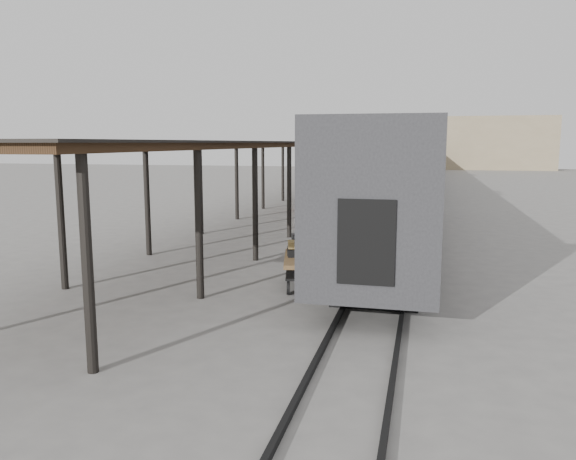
# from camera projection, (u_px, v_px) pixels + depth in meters

# --- Properties ---
(ground) EXTENTS (160.00, 160.00, 0.00)m
(ground) POSITION_uv_depth(u_px,v_px,m) (270.00, 283.00, 16.51)
(ground) COLOR slate
(ground) RESTS_ON ground
(train) EXTENTS (3.45, 76.01, 4.01)m
(train) POSITION_uv_depth(u_px,v_px,m) (412.00, 159.00, 47.78)
(train) COLOR silver
(train) RESTS_ON ground
(canopy) EXTENTS (4.90, 64.30, 4.15)m
(canopy) POSITION_uv_depth(u_px,v_px,m) (314.00, 144.00, 39.72)
(canopy) COLOR #422B19
(canopy) RESTS_ON ground
(rails) EXTENTS (1.54, 150.00, 0.12)m
(rails) POSITION_uv_depth(u_px,v_px,m) (411.00, 190.00, 48.38)
(rails) COLOR black
(rails) RESTS_ON ground
(building_far) EXTENTS (18.00, 10.00, 8.00)m
(building_far) POSITION_uv_depth(u_px,v_px,m) (490.00, 143.00, 87.46)
(building_far) COLOR tan
(building_far) RESTS_ON ground
(building_left) EXTENTS (12.00, 8.00, 6.00)m
(building_left) POSITION_uv_depth(u_px,v_px,m) (341.00, 149.00, 97.09)
(building_left) COLOR tan
(building_left) RESTS_ON ground
(baggage_cart) EXTENTS (1.74, 2.61, 0.86)m
(baggage_cart) POSITION_uv_depth(u_px,v_px,m) (306.00, 264.00, 16.09)
(baggage_cart) COLOR brown
(baggage_cart) RESTS_ON ground
(suitcase_stack) EXTENTS (1.16, 1.29, 0.59)m
(suitcase_stack) POSITION_uv_depth(u_px,v_px,m) (304.00, 247.00, 16.37)
(suitcase_stack) COLOR #3C3C3F
(suitcase_stack) RESTS_ON baggage_cart
(luggage_tug) EXTENTS (1.07, 1.55, 1.27)m
(luggage_tug) POSITION_uv_depth(u_px,v_px,m) (311.00, 200.00, 34.66)
(luggage_tug) COLOR #9B290E
(luggage_tug) RESTS_ON ground
(porter) EXTENTS (0.47, 0.65, 1.69)m
(porter) POSITION_uv_depth(u_px,v_px,m) (305.00, 231.00, 15.29)
(porter) COLOR navy
(porter) RESTS_ON baggage_cart
(pedestrian) EXTENTS (1.18, 0.83, 1.86)m
(pedestrian) POSITION_uv_depth(u_px,v_px,m) (319.00, 197.00, 32.79)
(pedestrian) COLOR black
(pedestrian) RESTS_ON ground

